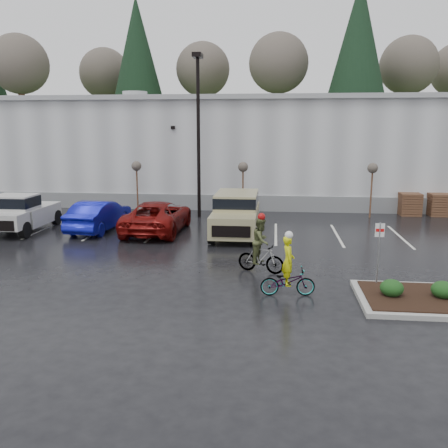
# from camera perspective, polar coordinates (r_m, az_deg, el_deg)

# --- Properties ---
(ground) EXTENTS (120.00, 120.00, 0.00)m
(ground) POSITION_cam_1_polar(r_m,az_deg,el_deg) (16.04, 4.44, -7.40)
(ground) COLOR black
(ground) RESTS_ON ground
(warehouse) EXTENTS (60.50, 15.50, 7.20)m
(warehouse) POSITION_cam_1_polar(r_m,az_deg,el_deg) (37.20, 5.60, 9.09)
(warehouse) COLOR #A6A8AB
(warehouse) RESTS_ON ground
(wooded_ridge) EXTENTS (80.00, 25.00, 6.00)m
(wooded_ridge) POSITION_cam_1_polar(r_m,az_deg,el_deg) (60.21, 5.84, 9.38)
(wooded_ridge) COLOR #2A441C
(wooded_ridge) RESTS_ON ground
(lamppost) EXTENTS (0.50, 1.00, 9.22)m
(lamppost) POSITION_cam_1_polar(r_m,az_deg,el_deg) (27.53, -3.12, 12.53)
(lamppost) COLOR black
(lamppost) RESTS_ON ground
(sapling_west) EXTENTS (0.60, 0.60, 3.20)m
(sapling_west) POSITION_cam_1_polar(r_m,az_deg,el_deg) (29.50, -10.48, 6.54)
(sapling_west) COLOR #4B2F1E
(sapling_west) RESTS_ON ground
(sapling_mid) EXTENTS (0.60, 0.60, 3.20)m
(sapling_mid) POSITION_cam_1_polar(r_m,az_deg,el_deg) (28.34, 2.30, 6.52)
(sapling_mid) COLOR #4B2F1E
(sapling_mid) RESTS_ON ground
(sapling_east) EXTENTS (0.60, 0.60, 3.20)m
(sapling_east) POSITION_cam_1_polar(r_m,az_deg,el_deg) (28.83, 17.43, 6.09)
(sapling_east) COLOR #4B2F1E
(sapling_east) RESTS_ON ground
(pallet_stack_a) EXTENTS (1.20, 1.20, 1.35)m
(pallet_stack_a) POSITION_cam_1_polar(r_m,az_deg,el_deg) (30.61, 21.44, 2.24)
(pallet_stack_a) COLOR #4B2F1E
(pallet_stack_a) RESTS_ON ground
(pallet_stack_b) EXTENTS (1.20, 1.20, 1.35)m
(pallet_stack_b) POSITION_cam_1_polar(r_m,az_deg,el_deg) (31.11, 24.46, 2.13)
(pallet_stack_b) COLOR #4B2F1E
(pallet_stack_b) RESTS_ON ground
(shrub_a) EXTENTS (0.70, 0.70, 0.52)m
(shrub_a) POSITION_cam_1_polar(r_m,az_deg,el_deg) (15.39, 19.53, -7.27)
(shrub_a) COLOR #133814
(shrub_a) RESTS_ON curb_island
(shrub_b) EXTENTS (0.70, 0.70, 0.52)m
(shrub_b) POSITION_cam_1_polar(r_m,az_deg,el_deg) (15.80, 24.87, -7.19)
(shrub_b) COLOR #133814
(shrub_b) RESTS_ON curb_island
(fire_lane_sign) EXTENTS (0.30, 0.05, 2.20)m
(fire_lane_sign) POSITION_cam_1_polar(r_m,az_deg,el_deg) (16.19, 18.12, -2.59)
(fire_lane_sign) COLOR gray
(fire_lane_sign) RESTS_ON ground
(pickup_white) EXTENTS (2.10, 5.20, 1.96)m
(pickup_white) POSITION_cam_1_polar(r_m,az_deg,el_deg) (26.37, -22.78, 1.43)
(pickup_white) COLOR #B9B8B5
(pickup_white) RESTS_ON ground
(car_blue) EXTENTS (2.04, 4.85, 1.56)m
(car_blue) POSITION_cam_1_polar(r_m,az_deg,el_deg) (25.12, -14.77, 1.02)
(car_blue) COLOR #0E139C
(car_blue) RESTS_ON ground
(car_red) EXTENTS (2.73, 5.73, 1.58)m
(car_red) POSITION_cam_1_polar(r_m,az_deg,el_deg) (24.14, -7.99, 0.90)
(car_red) COLOR maroon
(car_red) RESTS_ON ground
(suv_tan) EXTENTS (2.20, 5.10, 2.06)m
(suv_tan) POSITION_cam_1_polar(r_m,az_deg,el_deg) (23.04, 1.43, 1.11)
(suv_tan) COLOR tan
(suv_tan) RESTS_ON ground
(cyclist_hivis) EXTENTS (1.76, 0.77, 2.08)m
(cyclist_hivis) POSITION_cam_1_polar(r_m,az_deg,el_deg) (15.04, 7.68, -6.16)
(cyclist_hivis) COLOR #3F3F44
(cyclist_hivis) RESTS_ON ground
(cyclist_olive) EXTENTS (1.77, 1.02, 2.20)m
(cyclist_olive) POSITION_cam_1_polar(r_m,az_deg,el_deg) (17.24, 4.47, -3.24)
(cyclist_olive) COLOR #3F3F44
(cyclist_olive) RESTS_ON ground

